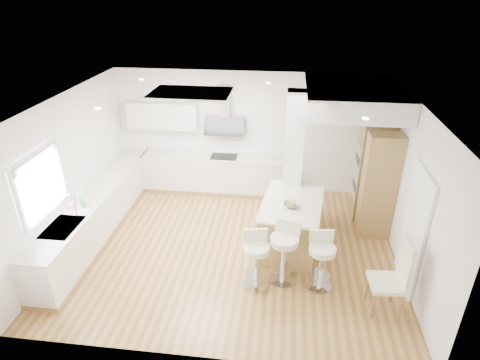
# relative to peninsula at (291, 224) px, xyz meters

# --- Properties ---
(ground) EXTENTS (6.00, 6.00, 0.00)m
(ground) POSITION_rel_peninsula_xyz_m (-1.07, -0.17, -0.49)
(ground) COLOR #AF7F41
(ground) RESTS_ON ground
(ceiling) EXTENTS (6.00, 5.00, 0.02)m
(ceiling) POSITION_rel_peninsula_xyz_m (-1.07, -0.17, -0.49)
(ceiling) COLOR silver
(ceiling) RESTS_ON ground
(wall_back) EXTENTS (6.00, 0.04, 2.80)m
(wall_back) POSITION_rel_peninsula_xyz_m (-1.07, 2.33, 0.91)
(wall_back) COLOR white
(wall_back) RESTS_ON ground
(wall_left) EXTENTS (0.04, 5.00, 2.80)m
(wall_left) POSITION_rel_peninsula_xyz_m (-4.07, -0.17, 0.91)
(wall_left) COLOR white
(wall_left) RESTS_ON ground
(wall_right) EXTENTS (0.04, 5.00, 2.80)m
(wall_right) POSITION_rel_peninsula_xyz_m (1.93, -0.17, 0.91)
(wall_right) COLOR white
(wall_right) RESTS_ON ground
(skylight) EXTENTS (4.10, 2.10, 0.06)m
(skylight) POSITION_rel_peninsula_xyz_m (-1.86, 0.43, 2.28)
(skylight) COLOR white
(skylight) RESTS_ON ground
(window_left) EXTENTS (0.06, 1.28, 1.07)m
(window_left) POSITION_rel_peninsula_xyz_m (-4.02, -1.07, 1.20)
(window_left) COLOR white
(window_left) RESTS_ON ground
(doorway_right) EXTENTS (0.05, 1.00, 2.10)m
(doorway_right) POSITION_rel_peninsula_xyz_m (1.90, -0.77, 0.51)
(doorway_right) COLOR #403932
(doorway_right) RESTS_ON ground
(counter_left) EXTENTS (0.63, 4.50, 1.35)m
(counter_left) POSITION_rel_peninsula_xyz_m (-3.77, 0.06, -0.03)
(counter_left) COLOR #9D7B43
(counter_left) RESTS_ON ground
(counter_back) EXTENTS (3.62, 0.63, 2.50)m
(counter_back) POSITION_rel_peninsula_xyz_m (-1.98, 2.05, 0.21)
(counter_back) COLOR #9D7B43
(counter_back) RESTS_ON ground
(pillar) EXTENTS (0.35, 0.35, 2.80)m
(pillar) POSITION_rel_peninsula_xyz_m (-0.02, 0.78, 0.91)
(pillar) COLOR white
(pillar) RESTS_ON ground
(soffit) EXTENTS (1.78, 2.20, 0.40)m
(soffit) POSITION_rel_peninsula_xyz_m (1.03, 1.23, 2.11)
(soffit) COLOR silver
(soffit) RESTS_ON ground
(oven_column) EXTENTS (0.63, 1.21, 2.10)m
(oven_column) POSITION_rel_peninsula_xyz_m (1.61, 1.06, 0.56)
(oven_column) COLOR #9D7B43
(oven_column) RESTS_ON ground
(peninsula) EXTENTS (1.25, 1.71, 1.04)m
(peninsula) POSITION_rel_peninsula_xyz_m (0.00, 0.00, 0.00)
(peninsula) COLOR #9D7B43
(peninsula) RESTS_ON ground
(bar_stool_a) EXTENTS (0.52, 0.52, 1.00)m
(bar_stool_a) POSITION_rel_peninsula_xyz_m (-0.55, -1.13, 0.07)
(bar_stool_a) COLOR silver
(bar_stool_a) RESTS_ON ground
(bar_stool_b) EXTENTS (0.61, 0.61, 1.09)m
(bar_stool_b) POSITION_rel_peninsula_xyz_m (-0.11, -0.95, 0.13)
(bar_stool_b) COLOR silver
(bar_stool_b) RESTS_ON ground
(bar_stool_c) EXTENTS (0.50, 0.50, 1.00)m
(bar_stool_c) POSITION_rel_peninsula_xyz_m (0.49, -1.04, 0.07)
(bar_stool_c) COLOR silver
(bar_stool_c) RESTS_ON ground
(dining_chair) EXTENTS (0.52, 0.52, 1.27)m
(dining_chair) POSITION_rel_peninsula_xyz_m (1.53, -1.46, 0.19)
(dining_chair) COLOR #ECE5C0
(dining_chair) RESTS_ON ground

